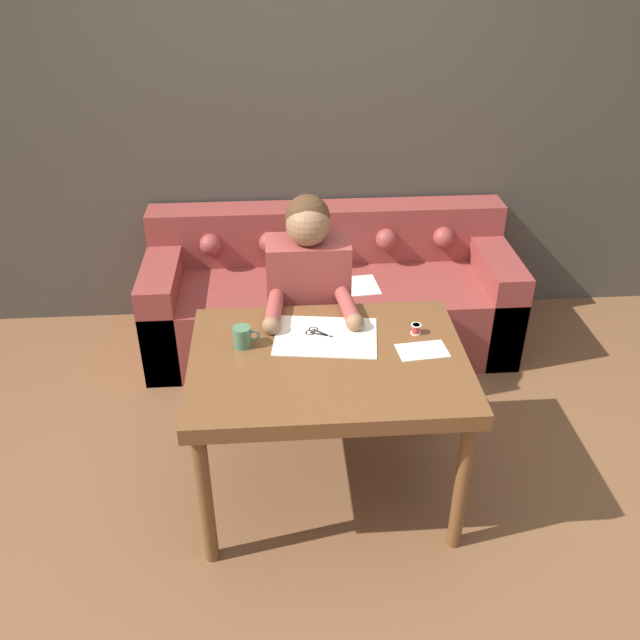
% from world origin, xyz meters
% --- Properties ---
extents(ground_plane, '(16.00, 16.00, 0.00)m').
position_xyz_m(ground_plane, '(0.00, 0.00, 0.00)').
color(ground_plane, brown).
extents(wall_back, '(8.00, 0.06, 2.60)m').
position_xyz_m(wall_back, '(0.00, 1.74, 1.30)').
color(wall_back, '#474238').
rests_on(wall_back, ground_plane).
extents(dining_table, '(1.14, 0.84, 0.74)m').
position_xyz_m(dining_table, '(0.02, 0.07, 0.66)').
color(dining_table, brown).
rests_on(dining_table, ground_plane).
extents(couch, '(2.14, 0.80, 0.78)m').
position_xyz_m(couch, '(0.13, 1.33, 0.29)').
color(couch, brown).
rests_on(couch, ground_plane).
extents(person, '(0.44, 0.55, 1.21)m').
position_xyz_m(person, '(-0.03, 0.63, 0.62)').
color(person, '#33281E').
rests_on(person, ground_plane).
extents(pattern_paper_main, '(0.47, 0.37, 0.00)m').
position_xyz_m(pattern_paper_main, '(0.02, 0.21, 0.74)').
color(pattern_paper_main, beige).
rests_on(pattern_paper_main, dining_table).
extents(pattern_paper_offcut, '(0.22, 0.15, 0.00)m').
position_xyz_m(pattern_paper_offcut, '(0.41, 0.08, 0.74)').
color(pattern_paper_offcut, beige).
rests_on(pattern_paper_offcut, dining_table).
extents(scissors, '(0.22, 0.17, 0.01)m').
position_xyz_m(scissors, '(0.01, 0.23, 0.74)').
color(scissors, silver).
rests_on(scissors, dining_table).
extents(mug, '(0.11, 0.08, 0.09)m').
position_xyz_m(mug, '(-0.33, 0.17, 0.79)').
color(mug, '#47704C').
rests_on(mug, dining_table).
extents(thread_spool, '(0.04, 0.04, 0.05)m').
position_xyz_m(thread_spool, '(0.41, 0.21, 0.76)').
color(thread_spool, red).
rests_on(thread_spool, dining_table).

